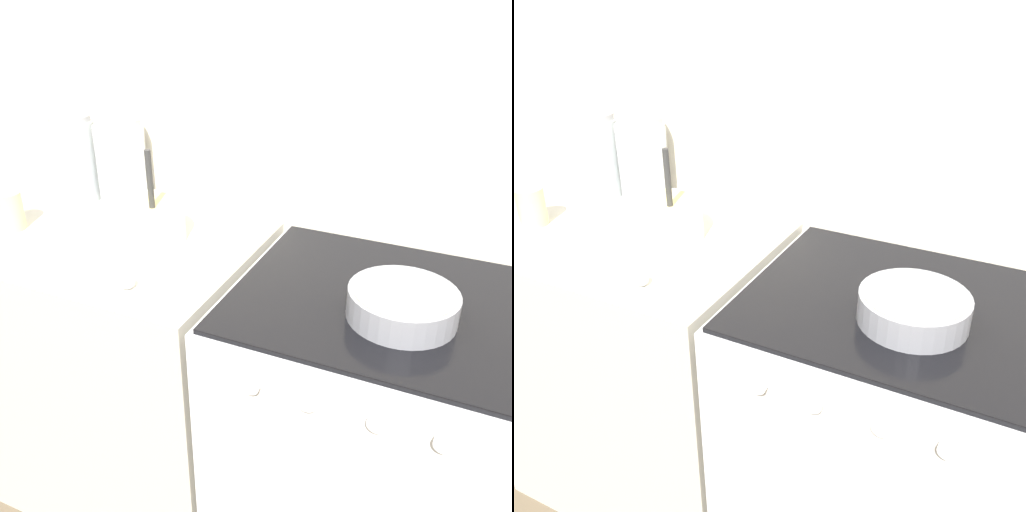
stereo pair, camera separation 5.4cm
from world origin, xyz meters
TOP-DOWN VIEW (x-y plane):
  - wall_back at (0.00, 0.61)m, footprint 4.51×0.05m
  - countertop_cabinet at (-0.38, 0.29)m, footprint 0.75×0.58m
  - stove at (0.35, 0.29)m, footprint 0.68×0.60m
  - mixing_bowl at (-0.30, 0.31)m, footprint 0.23×0.23m
  - baking_pan at (0.41, 0.23)m, footprint 0.23×0.23m
  - storage_jar_left at (-0.65, 0.49)m, footprint 0.14×0.14m
  - storage_jar_middle at (-0.48, 0.49)m, footprint 0.14×0.14m
  - tin_can at (-0.68, 0.23)m, footprint 0.08×0.08m
  - recipe_page at (-0.46, 0.16)m, footprint 0.19×0.26m
  - measuring_spoon at (-0.20, 0.09)m, footprint 0.12×0.04m

SIDE VIEW (x-z plane):
  - stove at x=0.35m, z-range 0.00..0.88m
  - countertop_cabinet at x=-0.38m, z-range 0.00..0.88m
  - recipe_page at x=-0.46m, z-range 0.88..0.89m
  - measuring_spoon at x=-0.20m, z-range 0.88..0.92m
  - baking_pan at x=0.41m, z-range 0.89..0.95m
  - tin_can at x=-0.68m, z-range 0.88..0.99m
  - mixing_bowl at x=-0.30m, z-range 0.81..1.07m
  - storage_jar_left at x=-0.65m, z-range 0.86..1.13m
  - storage_jar_middle at x=-0.48m, z-range 0.86..1.14m
  - wall_back at x=0.00m, z-range 0.00..2.40m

